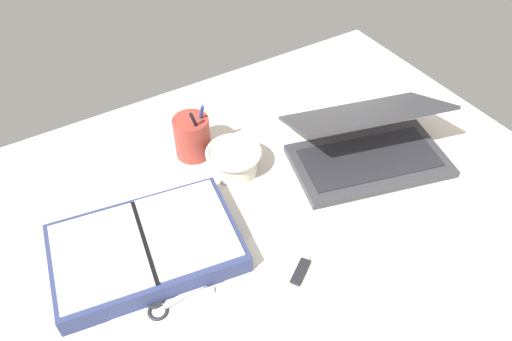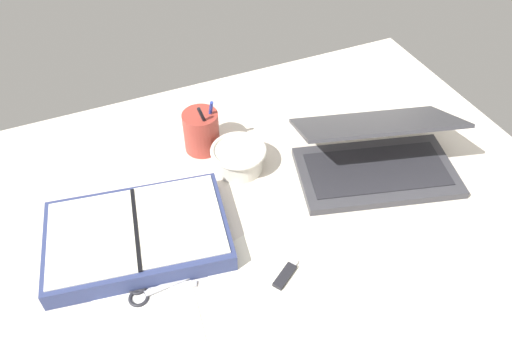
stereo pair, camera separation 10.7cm
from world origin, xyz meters
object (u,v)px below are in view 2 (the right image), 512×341
Objects in this scene: planner at (138,235)px; scissors at (146,290)px; bowl at (239,157)px; pen_cup at (202,131)px; laptop at (376,155)px.

scissors is at bearing -88.55° from planner.
bowl is at bearing 48.71° from scissors.
planner is at bearing -133.71° from pen_cup.
bowl reaches higher than scissors.
pen_cup is 41.53cm from scissors.
laptop is at bearing 19.50° from scissors.
scissors is (-1.60, -11.89, -1.95)cm from planner.
scissors is at bearing -153.94° from laptop.
laptop reaches higher than pen_cup.
bowl is 29.53cm from planner.
laptop is 31.56cm from bowl.
pen_cup is 1.10× the size of scissors.
pen_cup reaches higher than bowl.
laptop reaches higher than planner.
bowl is at bearing 170.80° from laptop.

